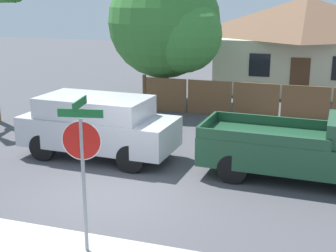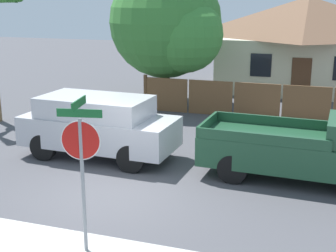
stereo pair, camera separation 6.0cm
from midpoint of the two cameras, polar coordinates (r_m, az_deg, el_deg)
name	(u,v)px [view 1 (the left image)]	position (r m, az deg, el deg)	size (l,w,h in m)	color
ground_plane	(113,194)	(11.80, -6.88, -8.21)	(80.00, 80.00, 0.00)	#47474C
wooden_fence	(305,104)	(18.95, 16.30, 2.60)	(13.51, 0.12, 1.52)	brown
house	(305,42)	(25.74, 16.25, 9.82)	(9.11, 6.34, 4.79)	beige
oak_tree	(168,25)	(20.88, -0.03, 12.25)	(5.18, 4.94, 6.15)	brown
red_suv	(98,124)	(14.21, -8.65, 0.18)	(4.73, 2.15, 1.86)	#B7B7BC
orange_pickup	(310,149)	(12.79, 16.84, -2.68)	(5.33, 2.22, 1.77)	#1E472D
stop_sign	(82,152)	(8.63, -10.62, -3.13)	(0.83, 0.75, 2.97)	gray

